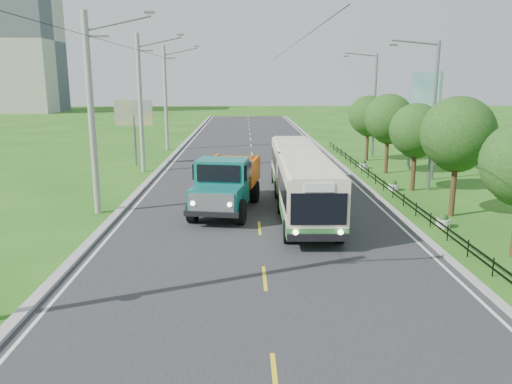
{
  "coord_description": "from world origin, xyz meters",
  "views": [
    {
      "loc": [
        -0.67,
        -16.23,
        6.72
      ],
      "look_at": [
        -0.18,
        5.27,
        1.9
      ],
      "focal_mm": 35.0,
      "sensor_mm": 36.0,
      "label": 1
    }
  ],
  "objects_px": {
    "tree_back": "(369,117)",
    "pole_near": "(92,114)",
    "pole_far": "(166,98)",
    "tree_fourth": "(416,133)",
    "tree_third": "(458,137)",
    "streetlight_mid": "(431,111)",
    "dump_truck": "(226,180)",
    "billboard_left": "(134,117)",
    "bus": "(300,175)",
    "planter_far": "(363,165)",
    "pole_mid": "(141,103)",
    "tree_fifth": "(389,121)",
    "planter_mid": "(393,186)",
    "planter_near": "(443,221)",
    "streetlight_far": "(373,102)",
    "billboard_right": "(424,100)"
  },
  "relations": [
    {
      "from": "tree_fifth",
      "to": "planter_near",
      "type": "relative_size",
      "value": 8.66
    },
    {
      "from": "tree_fourth",
      "to": "billboard_right",
      "type": "distance_m",
      "value": 6.59
    },
    {
      "from": "pole_mid",
      "to": "streetlight_mid",
      "type": "bearing_deg",
      "value": -20.32
    },
    {
      "from": "pole_far",
      "to": "planter_near",
      "type": "xyz_separation_m",
      "value": [
        16.86,
        -27.0,
        -4.81
      ]
    },
    {
      "from": "bus",
      "to": "tree_third",
      "type": "bearing_deg",
      "value": -13.46
    },
    {
      "from": "tree_fifth",
      "to": "streetlight_mid",
      "type": "height_order",
      "value": "streetlight_mid"
    },
    {
      "from": "tree_back",
      "to": "pole_near",
      "type": "bearing_deg",
      "value": -136.59
    },
    {
      "from": "bus",
      "to": "tree_fifth",
      "type": "bearing_deg",
      "value": 53.98
    },
    {
      "from": "tree_fifth",
      "to": "tree_back",
      "type": "distance_m",
      "value": 6.0
    },
    {
      "from": "tree_back",
      "to": "pole_mid",
      "type": "bearing_deg",
      "value": -164.16
    },
    {
      "from": "streetlight_mid",
      "to": "billboard_right",
      "type": "height_order",
      "value": "streetlight_mid"
    },
    {
      "from": "tree_fifth",
      "to": "billboard_right",
      "type": "distance_m",
      "value": 2.87
    },
    {
      "from": "pole_mid",
      "to": "pole_far",
      "type": "xyz_separation_m",
      "value": [
        0.0,
        12.0,
        0.0
      ]
    },
    {
      "from": "streetlight_mid",
      "to": "planter_mid",
      "type": "relative_size",
      "value": 13.54
    },
    {
      "from": "billboard_right",
      "to": "bus",
      "type": "relative_size",
      "value": 0.48
    },
    {
      "from": "planter_mid",
      "to": "planter_far",
      "type": "distance_m",
      "value": 8.0
    },
    {
      "from": "tree_third",
      "to": "streetlight_mid",
      "type": "bearing_deg",
      "value": 82.36
    },
    {
      "from": "planter_near",
      "to": "bus",
      "type": "height_order",
      "value": "bus"
    },
    {
      "from": "pole_far",
      "to": "tree_third",
      "type": "distance_m",
      "value": 30.78
    },
    {
      "from": "bus",
      "to": "dump_truck",
      "type": "distance_m",
      "value": 4.02
    },
    {
      "from": "streetlight_mid",
      "to": "billboard_left",
      "type": "distance_m",
      "value": 22.51
    },
    {
      "from": "billboard_left",
      "to": "bus",
      "type": "bearing_deg",
      "value": -49.73
    },
    {
      "from": "billboard_right",
      "to": "dump_truck",
      "type": "relative_size",
      "value": 1.01
    },
    {
      "from": "pole_mid",
      "to": "dump_truck",
      "type": "relative_size",
      "value": 1.38
    },
    {
      "from": "streetlight_mid",
      "to": "billboard_left",
      "type": "bearing_deg",
      "value": 153.6
    },
    {
      "from": "planter_near",
      "to": "planter_mid",
      "type": "bearing_deg",
      "value": 90.0
    },
    {
      "from": "pole_mid",
      "to": "tree_third",
      "type": "xyz_separation_m",
      "value": [
        18.12,
        -12.86,
        -1.11
      ]
    },
    {
      "from": "billboard_left",
      "to": "tree_fifth",
      "type": "bearing_deg",
      "value": -11.28
    },
    {
      "from": "pole_mid",
      "to": "planter_mid",
      "type": "height_order",
      "value": "pole_mid"
    },
    {
      "from": "tree_fourth",
      "to": "dump_truck",
      "type": "xyz_separation_m",
      "value": [
        -11.48,
        -4.91,
        -1.94
      ]
    },
    {
      "from": "streetlight_mid",
      "to": "billboard_right",
      "type": "relative_size",
      "value": 1.24
    },
    {
      "from": "billboard_right",
      "to": "dump_truck",
      "type": "bearing_deg",
      "value": -142.3
    },
    {
      "from": "tree_third",
      "to": "planter_mid",
      "type": "bearing_deg",
      "value": 102.1
    },
    {
      "from": "planter_mid",
      "to": "tree_back",
      "type": "bearing_deg",
      "value": 84.09
    },
    {
      "from": "pole_mid",
      "to": "tree_fourth",
      "type": "xyz_separation_m",
      "value": [
        18.12,
        -6.86,
        -1.51
      ]
    },
    {
      "from": "billboard_left",
      "to": "planter_far",
      "type": "bearing_deg",
      "value": -6.31
    },
    {
      "from": "billboard_right",
      "to": "pole_mid",
      "type": "bearing_deg",
      "value": 177.22
    },
    {
      "from": "streetlight_far",
      "to": "planter_mid",
      "type": "xyz_separation_m",
      "value": [
        -2.04,
        -14.0,
        -4.62
      ]
    },
    {
      "from": "streetlight_far",
      "to": "planter_near",
      "type": "distance_m",
      "value": 22.57
    },
    {
      "from": "dump_truck",
      "to": "pole_near",
      "type": "bearing_deg",
      "value": -168.23
    },
    {
      "from": "tree_back",
      "to": "tree_fourth",
      "type": "bearing_deg",
      "value": -90.0
    },
    {
      "from": "bus",
      "to": "dump_truck",
      "type": "height_order",
      "value": "bus"
    },
    {
      "from": "bus",
      "to": "pole_far",
      "type": "bearing_deg",
      "value": 115.55
    },
    {
      "from": "tree_third",
      "to": "planter_mid",
      "type": "xyz_separation_m",
      "value": [
        -1.26,
        5.86,
        -3.7
      ]
    },
    {
      "from": "streetlight_far",
      "to": "dump_truck",
      "type": "distance_m",
      "value": 22.65
    },
    {
      "from": "dump_truck",
      "to": "planter_near",
      "type": "bearing_deg",
      "value": -7.82
    },
    {
      "from": "planter_near",
      "to": "billboard_left",
      "type": "distance_m",
      "value": 25.78
    },
    {
      "from": "pole_far",
      "to": "tree_fourth",
      "type": "distance_m",
      "value": 26.2
    },
    {
      "from": "streetlight_far",
      "to": "billboard_left",
      "type": "height_order",
      "value": "streetlight_far"
    },
    {
      "from": "planter_mid",
      "to": "dump_truck",
      "type": "distance_m",
      "value": 11.36
    }
  ]
}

